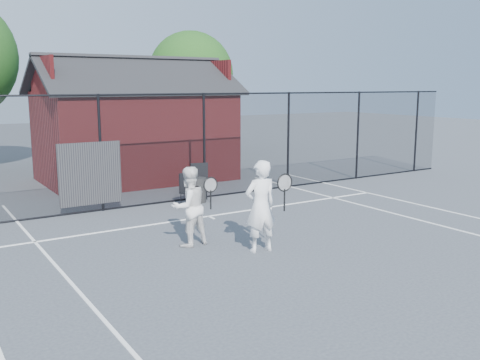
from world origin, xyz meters
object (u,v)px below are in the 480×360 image
player_front (261,206)px  waste_bin (198,190)px  player_back (189,206)px  chair_left (190,191)px  clubhouse (135,133)px  chair_right (202,183)px

player_front → waste_bin: (1.06, 4.61, -0.56)m
player_front → player_back: (-1.00, 1.09, -0.10)m
player_back → chair_left: bearing=62.5°
clubhouse → chair_left: 5.03m
chair_right → waste_bin: (-0.12, 0.00, -0.18)m
chair_left → waste_bin: (0.48, 0.48, -0.10)m
chair_right → waste_bin: 0.21m
clubhouse → waste_bin: 4.58m
waste_bin → clubhouse: bearing=90.8°
clubhouse → player_back: size_ratio=4.02×
clubhouse → chair_right: size_ratio=6.27×
clubhouse → chair_right: (0.18, -4.40, -1.09)m
player_back → waste_bin: 4.10m
clubhouse → player_back: bearing=-104.2°
clubhouse → player_back: 8.20m
player_front → chair_left: (0.58, 4.13, -0.46)m
chair_left → waste_bin: bearing=30.2°
player_front → waste_bin: player_front is taller
clubhouse → player_front: (-1.00, -9.01, -0.70)m
player_front → chair_left: player_front is taller
chair_left → player_front: bearing=-113.0°
clubhouse → waste_bin: size_ratio=9.49×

